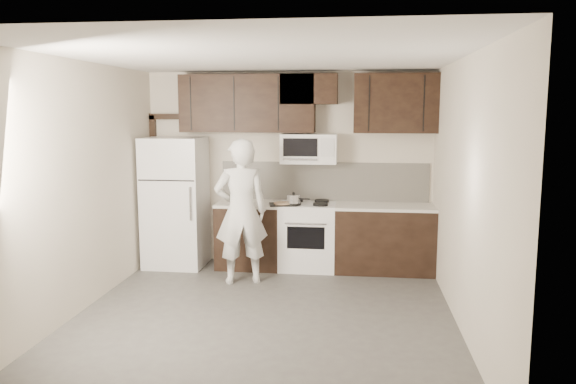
% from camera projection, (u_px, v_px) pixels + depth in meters
% --- Properties ---
extents(floor, '(4.50, 4.50, 0.00)m').
position_uv_depth(floor, '(263.00, 318.00, 5.91)').
color(floor, '#494745').
rests_on(floor, ground).
extents(back_wall, '(4.00, 0.00, 4.00)m').
position_uv_depth(back_wall, '(289.00, 169.00, 7.92)').
color(back_wall, beige).
rests_on(back_wall, ground).
extents(ceiling, '(4.50, 4.50, 0.00)m').
position_uv_depth(ceiling, '(261.00, 56.00, 5.52)').
color(ceiling, white).
rests_on(ceiling, back_wall).
extents(counter_run, '(2.95, 0.64, 0.91)m').
position_uv_depth(counter_run, '(330.00, 237.00, 7.68)').
color(counter_run, black).
rests_on(counter_run, floor).
extents(stove, '(0.76, 0.66, 0.94)m').
position_uv_depth(stove, '(308.00, 236.00, 7.71)').
color(stove, white).
rests_on(stove, floor).
extents(backsplash, '(2.90, 0.02, 0.54)m').
position_uv_depth(backsplash, '(324.00, 181.00, 7.88)').
color(backsplash, beige).
rests_on(backsplash, counter_run).
extents(upper_cabinets, '(3.48, 0.35, 0.78)m').
position_uv_depth(upper_cabinets, '(303.00, 102.00, 7.59)').
color(upper_cabinets, black).
rests_on(upper_cabinets, back_wall).
extents(microwave, '(0.76, 0.42, 0.40)m').
position_uv_depth(microwave, '(309.00, 149.00, 7.65)').
color(microwave, white).
rests_on(microwave, upper_cabinets).
extents(refrigerator, '(0.80, 0.76, 1.80)m').
position_uv_depth(refrigerator, '(176.00, 202.00, 7.82)').
color(refrigerator, white).
rests_on(refrigerator, floor).
extents(door_trim, '(0.50, 0.08, 2.12)m').
position_uv_depth(door_trim, '(157.00, 174.00, 8.13)').
color(door_trim, black).
rests_on(door_trim, floor).
extents(saucepan, '(0.32, 0.19, 0.18)m').
position_uv_depth(saucepan, '(294.00, 200.00, 7.51)').
color(saucepan, silver).
rests_on(saucepan, stove).
extents(baking_tray, '(0.40, 0.33, 0.02)m').
position_uv_depth(baking_tray, '(283.00, 204.00, 7.51)').
color(baking_tray, black).
rests_on(baking_tray, counter_run).
extents(pizza, '(0.28, 0.28, 0.02)m').
position_uv_depth(pizza, '(283.00, 203.00, 7.51)').
color(pizza, '#CEB38A').
rests_on(pizza, baking_tray).
extents(person, '(0.77, 0.63, 1.83)m').
position_uv_depth(person, '(241.00, 211.00, 7.02)').
color(person, white).
rests_on(person, floor).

